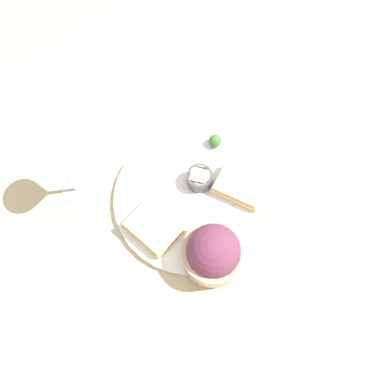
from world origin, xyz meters
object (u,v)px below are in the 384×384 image
(sauce_ramekin, at_px, (199,178))
(cheese_toast_far, at_px, (239,187))
(salad_bowl, at_px, (213,252))
(cheese_toast_near, at_px, (153,227))
(wine_glass, at_px, (60,167))

(sauce_ramekin, xyz_separation_m, cheese_toast_far, (-0.07, -0.03, -0.00))
(salad_bowl, bearing_deg, cheese_toast_near, 11.74)
(salad_bowl, xyz_separation_m, cheese_toast_far, (0.04, -0.14, -0.03))
(cheese_toast_far, height_order, wine_glass, wine_glass)
(wine_glass, bearing_deg, sauce_ramekin, -139.75)
(cheese_toast_near, relative_size, wine_glass, 0.66)
(salad_bowl, distance_m, wine_glass, 0.31)
(cheese_toast_far, bearing_deg, sauce_ramekin, 25.07)
(cheese_toast_far, distance_m, wine_glass, 0.34)
(salad_bowl, bearing_deg, sauce_ramekin, -44.13)
(salad_bowl, height_order, sauce_ramekin, salad_bowl)
(salad_bowl, relative_size, cheese_toast_far, 1.06)
(cheese_toast_near, bearing_deg, wine_glass, 8.74)
(salad_bowl, bearing_deg, cheese_toast_far, -74.73)
(sauce_ramekin, distance_m, wine_glass, 0.26)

